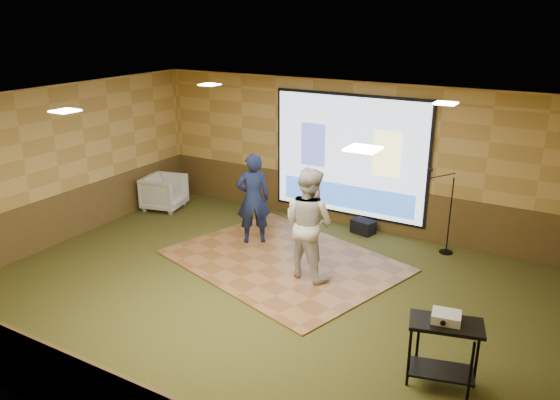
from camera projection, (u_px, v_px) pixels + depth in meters
The scene contains 18 objects.
ground at pixel (260, 294), 8.71m from camera, with size 9.00×9.00×0.00m, color #2A3417.
room_shell at pixel (258, 168), 8.02m from camera, with size 9.04×7.04×3.02m.
wainscot_back at pixel (348, 203), 11.40m from camera, with size 9.00×0.04×0.95m, color #4A3618.
wainscot_front at pixel (83, 395), 5.70m from camera, with size 9.00×0.04×0.95m, color #4A3618.
wainscot_left at pixel (66, 216), 10.67m from camera, with size 0.04×7.00×0.95m, color #4A3618.
projector_screen at pixel (349, 157), 11.03m from camera, with size 3.32×0.06×2.52m.
downlight_nw at pixel (209, 85), 10.24m from camera, with size 0.32×0.32×0.02m, color #FFEBBF.
downlight_ne at pixel (446, 103), 8.17m from camera, with size 0.32×0.32×0.02m, color #FFEBBF.
downlight_sw at pixel (65, 111), 7.54m from camera, with size 0.32×0.32×0.02m, color #FFEBBF.
downlight_se at pixel (363, 149), 5.47m from camera, with size 0.32×0.32×0.02m, color #FFEBBF.
dance_floor at pixel (283, 261), 9.84m from camera, with size 3.87×2.95×0.03m, color #905F35.
player_left at pixel (253, 199), 10.35m from camera, with size 0.64×0.42×1.76m, color #141D40.
player_right at pixel (309, 223), 8.98m from camera, with size 0.92×0.72×1.89m, color beige.
av_table at pixel (444, 343), 6.37m from camera, with size 0.84×0.44×0.88m.
projector at pixel (446, 317), 6.29m from camera, with size 0.33×0.27×0.11m, color silver.
mic_stand at pixel (445, 228), 10.07m from camera, with size 0.62×0.25×1.59m.
banquet_chair at pixel (164, 192), 12.36m from camera, with size 0.83×0.86×0.78m, color gray.
duffel_bag at pixel (363, 227), 11.06m from camera, with size 0.45×0.30×0.28m, color black.
Camera 1 is at (4.14, -6.53, 4.28)m, focal length 35.00 mm.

